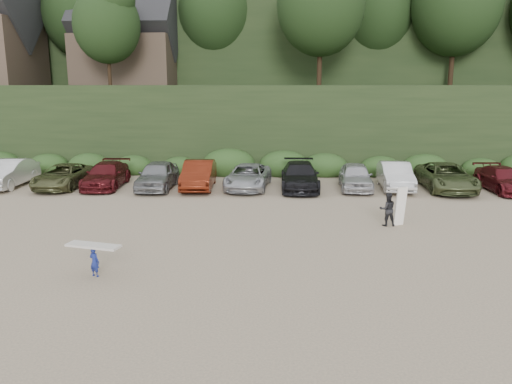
{
  "coord_description": "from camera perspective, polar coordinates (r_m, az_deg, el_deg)",
  "views": [
    {
      "loc": [
        1.09,
        -19.02,
        6.08
      ],
      "look_at": [
        -0.03,
        3.0,
        1.3
      ],
      "focal_mm": 35.0,
      "sensor_mm": 36.0,
      "label": 1
    }
  ],
  "objects": [
    {
      "name": "ground",
      "position": [
        19.99,
        -0.35,
        -5.47
      ],
      "size": [
        120.0,
        120.0,
        0.0
      ],
      "primitive_type": "plane",
      "color": "tan",
      "rests_on": "ground"
    },
    {
      "name": "parked_cars",
      "position": [
        29.56,
        -2.45,
        1.86
      ],
      "size": [
        34.03,
        5.79,
        1.64
      ],
      "color": "#A5A4A9",
      "rests_on": "ground"
    },
    {
      "name": "hillside_backdrop",
      "position": [
        55.2,
        1.56,
        17.57
      ],
      "size": [
        90.0,
        41.5,
        28.0
      ],
      "color": "black",
      "rests_on": "ground"
    },
    {
      "name": "child_surfer",
      "position": [
        16.91,
        -18.03,
        -6.83
      ],
      "size": [
        1.86,
        0.91,
        1.07
      ],
      "color": "navy",
      "rests_on": "ground"
    },
    {
      "name": "adult_surfer",
      "position": [
        22.5,
        14.93,
        -1.89
      ],
      "size": [
        1.21,
        0.61,
        1.74
      ],
      "color": "black",
      "rests_on": "ground"
    }
  ]
}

